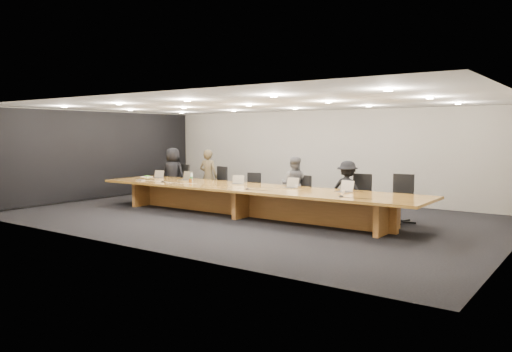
{
  "coord_description": "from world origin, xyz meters",
  "views": [
    {
      "loc": [
        7.37,
        -9.99,
        2.08
      ],
      "look_at": [
        0.0,
        0.3,
        1.0
      ],
      "focal_mm": 35.0,
      "sensor_mm": 36.0,
      "label": 1
    }
  ],
  "objects_px": {
    "laptop_b": "(185,176)",
    "chair_right": "(358,196)",
    "person_b": "(208,176)",
    "mic_right": "(341,196)",
    "chair_far_right": "(400,199)",
    "laptop_d": "(290,183)",
    "person_d": "(347,190)",
    "chair_mid_right": "(300,194)",
    "chair_left": "(216,185)",
    "chair_far_left": "(179,182)",
    "person_c": "(294,184)",
    "laptop_e": "(344,186)",
    "chair_mid_left": "(251,190)",
    "water_bottle": "(191,178)",
    "laptop_a": "(157,174)",
    "paper_cup_near": "(296,187)",
    "mic_left": "(163,181)",
    "paper_cup_far": "(343,192)",
    "person_a": "(173,174)",
    "conference_table": "(249,196)",
    "mic_center": "(248,189)",
    "av_box": "(140,180)",
    "laptop_c": "(237,180)",
    "amber_mug": "(190,181)"
  },
  "relations": [
    {
      "from": "chair_mid_right",
      "to": "laptop_e",
      "type": "distance_m",
      "value": 1.93
    },
    {
      "from": "chair_far_left",
      "to": "chair_far_right",
      "type": "height_order",
      "value": "chair_far_right"
    },
    {
      "from": "chair_mid_right",
      "to": "paper_cup_near",
      "type": "relative_size",
      "value": 12.34
    },
    {
      "from": "conference_table",
      "to": "chair_left",
      "type": "bearing_deg",
      "value": 149.48
    },
    {
      "from": "person_b",
      "to": "mic_right",
      "type": "height_order",
      "value": "person_b"
    },
    {
      "from": "chair_left",
      "to": "laptop_b",
      "type": "xyz_separation_m",
      "value": [
        -0.34,
        -0.97,
        0.32
      ]
    },
    {
      "from": "person_c",
      "to": "paper_cup_far",
      "type": "xyz_separation_m",
      "value": [
        2.01,
        -1.22,
        0.05
      ]
    },
    {
      "from": "chair_right",
      "to": "chair_mid_right",
      "type": "bearing_deg",
      "value": -179.59
    },
    {
      "from": "chair_mid_left",
      "to": "mic_left",
      "type": "height_order",
      "value": "chair_mid_left"
    },
    {
      "from": "person_a",
      "to": "person_b",
      "type": "relative_size",
      "value": 1.02
    },
    {
      "from": "conference_table",
      "to": "paper_cup_far",
      "type": "relative_size",
      "value": 109.05
    },
    {
      "from": "av_box",
      "to": "mic_left",
      "type": "distance_m",
      "value": 0.78
    },
    {
      "from": "chair_mid_right",
      "to": "conference_table",
      "type": "bearing_deg",
      "value": -111.17
    },
    {
      "from": "chair_mid_left",
      "to": "av_box",
      "type": "xyz_separation_m",
      "value": [
        -2.57,
        -1.78,
        0.27
      ]
    },
    {
      "from": "chair_right",
      "to": "laptop_a",
      "type": "relative_size",
      "value": 3.62
    },
    {
      "from": "chair_right",
      "to": "person_b",
      "type": "height_order",
      "value": "person_b"
    },
    {
      "from": "laptop_c",
      "to": "paper_cup_far",
      "type": "relative_size",
      "value": 3.79
    },
    {
      "from": "laptop_b",
      "to": "chair_right",
      "type": "bearing_deg",
      "value": 13.79
    },
    {
      "from": "chair_far_left",
      "to": "paper_cup_far",
      "type": "bearing_deg",
      "value": 6.27
    },
    {
      "from": "person_c",
      "to": "chair_far_right",
      "type": "bearing_deg",
      "value": 163.93
    },
    {
      "from": "person_c",
      "to": "person_d",
      "type": "height_order",
      "value": "person_c"
    },
    {
      "from": "person_b",
      "to": "mic_center",
      "type": "height_order",
      "value": "person_b"
    },
    {
      "from": "chair_mid_right",
      "to": "person_b",
      "type": "height_order",
      "value": "person_b"
    },
    {
      "from": "chair_mid_left",
      "to": "water_bottle",
      "type": "height_order",
      "value": "chair_mid_left"
    },
    {
      "from": "chair_right",
      "to": "person_d",
      "type": "relative_size",
      "value": 0.79
    },
    {
      "from": "chair_far_left",
      "to": "person_a",
      "type": "relative_size",
      "value": 0.7
    },
    {
      "from": "mic_left",
      "to": "laptop_b",
      "type": "bearing_deg",
      "value": 76.07
    },
    {
      "from": "laptop_c",
      "to": "paper_cup_far",
      "type": "bearing_deg",
      "value": -26.67
    },
    {
      "from": "chair_mid_right",
      "to": "mic_left",
      "type": "distance_m",
      "value": 3.79
    },
    {
      "from": "chair_far_left",
      "to": "paper_cup_far",
      "type": "relative_size",
      "value": 13.76
    },
    {
      "from": "chair_left",
      "to": "amber_mug",
      "type": "height_order",
      "value": "chair_left"
    },
    {
      "from": "person_d",
      "to": "amber_mug",
      "type": "xyz_separation_m",
      "value": [
        -4.08,
        -1.2,
        0.1
      ]
    },
    {
      "from": "paper_cup_far",
      "to": "chair_far_left",
      "type": "bearing_deg",
      "value": 169.02
    },
    {
      "from": "chair_mid_right",
      "to": "mic_right",
      "type": "distance_m",
      "value": 2.57
    },
    {
      "from": "chair_right",
      "to": "paper_cup_far",
      "type": "bearing_deg",
      "value": -83.71
    },
    {
      "from": "laptop_d",
      "to": "paper_cup_near",
      "type": "bearing_deg",
      "value": 36.96
    },
    {
      "from": "mic_right",
      "to": "laptop_d",
      "type": "bearing_deg",
      "value": 155.98
    },
    {
      "from": "chair_far_left",
      "to": "laptop_a",
      "type": "bearing_deg",
      "value": -69.17
    },
    {
      "from": "conference_table",
      "to": "laptop_a",
      "type": "bearing_deg",
      "value": 175.35
    },
    {
      "from": "person_c",
      "to": "laptop_e",
      "type": "relative_size",
      "value": 4.16
    },
    {
      "from": "conference_table",
      "to": "water_bottle",
      "type": "distance_m",
      "value": 2.08
    },
    {
      "from": "chair_far_right",
      "to": "mic_right",
      "type": "relative_size",
      "value": 9.45
    },
    {
      "from": "paper_cup_near",
      "to": "mic_right",
      "type": "bearing_deg",
      "value": -28.17
    },
    {
      "from": "water_bottle",
      "to": "laptop_a",
      "type": "bearing_deg",
      "value": 172.79
    },
    {
      "from": "person_c",
      "to": "laptop_c",
      "type": "xyz_separation_m",
      "value": [
        -1.14,
        -0.98,
        0.14
      ]
    },
    {
      "from": "laptop_d",
      "to": "laptop_b",
      "type": "bearing_deg",
      "value": -175.32
    },
    {
      "from": "laptop_b",
      "to": "av_box",
      "type": "relative_size",
      "value": 1.61
    },
    {
      "from": "chair_far_left",
      "to": "person_c",
      "type": "distance_m",
      "value": 4.22
    },
    {
      "from": "paper_cup_far",
      "to": "av_box",
      "type": "height_order",
      "value": "paper_cup_far"
    },
    {
      "from": "person_b",
      "to": "person_d",
      "type": "relative_size",
      "value": 1.13
    }
  ]
}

